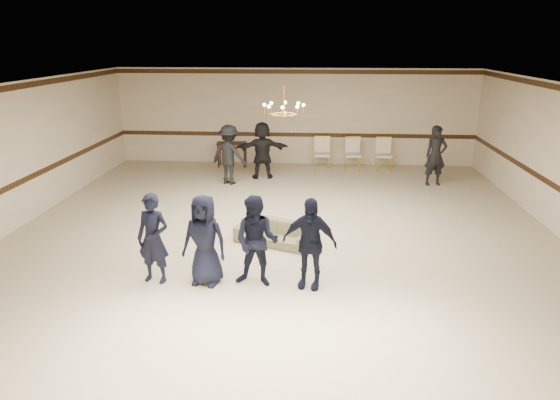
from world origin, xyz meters
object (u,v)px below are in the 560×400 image
at_px(boy_b, 205,240).
at_px(console_table, 232,154).
at_px(banquet_chair_left, 322,154).
at_px(chandelier, 284,99).
at_px(settee, 275,233).
at_px(adult_left, 229,155).
at_px(banquet_chair_right, 384,155).
at_px(adult_right, 436,156).
at_px(banquet_chair_mid, 353,154).
at_px(adult_mid, 262,150).
at_px(boy_d, 309,243).
at_px(boy_a, 153,239).
at_px(boy_c, 257,242).

distance_m(boy_b, console_table, 8.38).
relative_size(boy_b, banquet_chair_left, 1.54).
distance_m(chandelier, settee, 2.85).
bearing_deg(adult_left, settee, 132.71).
bearing_deg(banquet_chair_left, banquet_chair_right, -0.74).
bearing_deg(boy_b, banquet_chair_left, 86.33).
height_order(adult_right, banquet_chair_mid, adult_right).
xyz_separation_m(boy_b, settee, (1.05, 1.83, -0.56)).
bearing_deg(settee, boy_b, -99.15).
bearing_deg(adult_mid, banquet_chair_mid, -167.07).
height_order(adult_right, console_table, adult_right).
bearing_deg(banquet_chair_right, chandelier, -119.19).
xyz_separation_m(chandelier, banquet_chair_right, (2.92, 5.19, -2.35)).
relative_size(chandelier, boy_d, 0.58).
bearing_deg(boy_a, banquet_chair_right, 69.03).
xyz_separation_m(banquet_chair_left, banquet_chair_right, (2.00, 0.00, 0.00)).
distance_m(boy_a, boy_b, 0.90).
xyz_separation_m(boy_a, adult_right, (6.26, 6.56, 0.07)).
distance_m(banquet_chair_left, banquet_chair_mid, 1.00).
bearing_deg(chandelier, boy_b, -111.88).
relative_size(boy_b, banquet_chair_mid, 1.54).
xyz_separation_m(settee, banquet_chair_right, (3.04, 6.28, 0.28)).
bearing_deg(banquet_chair_left, console_table, 175.45).
bearing_deg(chandelier, settee, -96.28).
bearing_deg(banquet_chair_mid, settee, -113.00).
distance_m(settee, console_table, 6.78).
bearing_deg(adult_left, boy_d, 133.06).
xyz_separation_m(boy_c, adult_left, (-1.54, 6.26, 0.07)).
bearing_deg(boy_d, adult_left, 124.10).
bearing_deg(boy_c, chandelier, 93.29).
relative_size(boy_c, adult_right, 0.92).
distance_m(boy_a, banquet_chair_mid, 9.05).
relative_size(chandelier, banquet_chair_right, 0.90).
relative_size(adult_right, banquet_chair_right, 1.67).
xyz_separation_m(boy_d, adult_right, (3.56, 6.56, 0.07)).
bearing_deg(adult_right, adult_left, 173.47).
bearing_deg(adult_left, adult_right, -155.39).
xyz_separation_m(boy_c, banquet_chair_left, (1.19, 8.12, -0.28)).
relative_size(boy_c, banquet_chair_left, 1.54).
distance_m(chandelier, banquet_chair_mid, 6.02).
bearing_deg(boy_a, settee, 53.80).
distance_m(boy_a, adult_right, 9.07).
height_order(adult_left, banquet_chair_right, adult_left).
distance_m(boy_d, banquet_chair_right, 8.44).
relative_size(boy_a, boy_b, 1.00).
bearing_deg(settee, adult_right, 68.39).
bearing_deg(boy_c, banquet_chair_left, 90.29).
distance_m(chandelier, adult_left, 4.29).
bearing_deg(adult_right, boy_b, -138.66).
height_order(boy_c, adult_right, adult_right).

